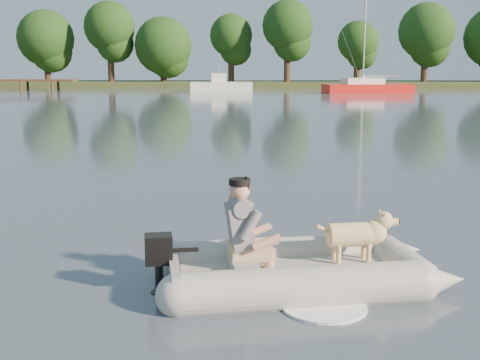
{
  "coord_description": "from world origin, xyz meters",
  "views": [
    {
      "loc": [
        0.08,
        -6.01,
        2.34
      ],
      "look_at": [
        -0.11,
        2.33,
        0.75
      ],
      "focal_mm": 45.0,
      "sensor_mm": 36.0,
      "label": 1
    }
  ],
  "objects_px": {
    "motorboat": "(221,80)",
    "sailboat": "(367,88)",
    "dog": "(352,239)",
    "dinghy": "(301,237)",
    "man": "(241,222)"
  },
  "relations": [
    {
      "from": "dinghy",
      "to": "dog",
      "type": "height_order",
      "value": "dinghy"
    },
    {
      "from": "dinghy",
      "to": "motorboat",
      "type": "xyz_separation_m",
      "value": [
        -3.42,
        48.53,
        0.57
      ]
    },
    {
      "from": "dinghy",
      "to": "dog",
      "type": "bearing_deg",
      "value": 4.57
    },
    {
      "from": "dinghy",
      "to": "dog",
      "type": "xyz_separation_m",
      "value": [
        0.57,
        0.15,
        -0.06
      ]
    },
    {
      "from": "dog",
      "to": "motorboat",
      "type": "bearing_deg",
      "value": 84.42
    },
    {
      "from": "dog",
      "to": "sailboat",
      "type": "relative_size",
      "value": 0.08
    },
    {
      "from": "dog",
      "to": "sailboat",
      "type": "xyz_separation_m",
      "value": [
        8.74,
        46.38,
        -0.01
      ]
    },
    {
      "from": "man",
      "to": "motorboat",
      "type": "relative_size",
      "value": 0.17
    },
    {
      "from": "motorboat",
      "to": "sailboat",
      "type": "bearing_deg",
      "value": -12.86
    },
    {
      "from": "dinghy",
      "to": "sailboat",
      "type": "bearing_deg",
      "value": 68.39
    },
    {
      "from": "dog",
      "to": "motorboat",
      "type": "distance_m",
      "value": 48.55
    },
    {
      "from": "motorboat",
      "to": "dog",
      "type": "bearing_deg",
      "value": -89.19
    },
    {
      "from": "man",
      "to": "motorboat",
      "type": "distance_m",
      "value": 48.68
    },
    {
      "from": "dog",
      "to": "motorboat",
      "type": "relative_size",
      "value": 0.15
    },
    {
      "from": "dinghy",
      "to": "dog",
      "type": "relative_size",
      "value": 5.09
    }
  ]
}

